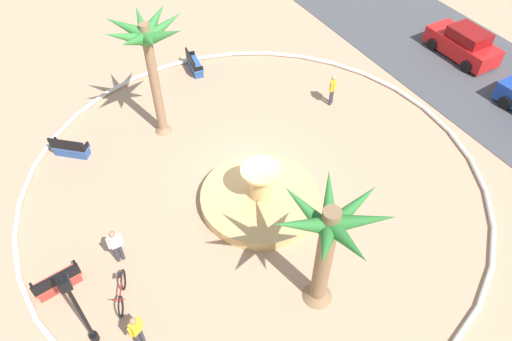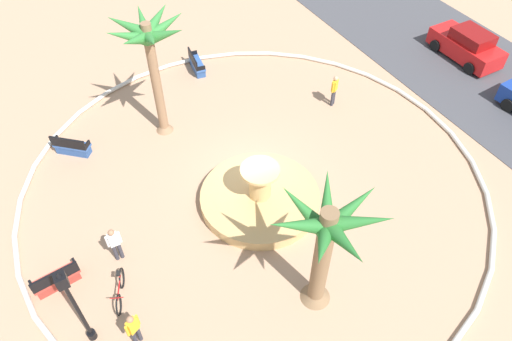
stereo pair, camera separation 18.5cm
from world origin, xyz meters
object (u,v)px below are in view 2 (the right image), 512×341
Objects in this scene: palm_tree_near_fountain at (149,46)px; bench_east at (57,280)px; person_pedestrian_stroll at (334,89)px; parked_car_leftmost at (467,45)px; person_cyclist_helmet at (115,243)px; bicycle_red_frame at (120,291)px; palm_tree_by_curb at (326,238)px; lamppost at (74,303)px; bench_west at (72,147)px; fountain at (260,197)px; person_cyclist_photo at (134,328)px; bench_north at (197,65)px.

bench_east is at bearing -46.86° from palm_tree_near_fountain.
parked_car_leftmost is (0.14, 8.57, -0.14)m from person_pedestrian_stroll.
person_pedestrian_stroll is (-3.52, 11.84, -0.00)m from person_cyclist_helmet.
person_pedestrian_stroll is at bearing -90.95° from parked_car_leftmost.
person_cyclist_helmet is at bearing 164.69° from bicycle_red_frame.
person_cyclist_helmet is at bearing 91.48° from bench_east.
palm_tree_by_curb reaches higher than lamppost.
palm_tree_near_fountain is at bearing 82.97° from bench_west.
fountain is at bearing 89.28° from bench_east.
palm_tree_by_curb is 2.95× the size of bench_east.
lamppost is at bearing -66.17° from person_pedestrian_stroll.
person_cyclist_helmet is at bearing -34.85° from palm_tree_near_fountain.
palm_tree_near_fountain reaches higher than lamppost.
parked_car_leftmost reaches higher than bicycle_red_frame.
person_cyclist_photo is at bearing -2.38° from bench_west.
bicycle_red_frame is at bearing 178.74° from person_cyclist_photo.
person_pedestrian_stroll is (-8.26, 6.52, -2.52)m from palm_tree_by_curb.
bench_north is 14.90m from lamppost.
person_cyclist_photo is (9.54, -0.40, 0.55)m from bench_west.
palm_tree_near_fountain reaches higher than bench_east.
bench_west is 0.96× the size of bicycle_red_frame.
bench_north is 0.43× the size of lamppost.
fountain reaches higher than parked_car_leftmost.
palm_tree_near_fountain is 1.17× the size of palm_tree_by_curb.
fountain is at bearing 107.27° from lamppost.
fountain is 2.86× the size of bench_north.
palm_tree_by_curb is at bearing -38.26° from person_pedestrian_stroll.
palm_tree_by_curb is 12.61m from bench_west.
palm_tree_near_fountain is (-5.89, -1.73, 4.15)m from fountain.
lamppost is 2.32× the size of person_pedestrian_stroll.
bench_east is 3.72m from person_cyclist_photo.
fountain is 9.59m from bench_north.
bicycle_red_frame is 1.68m from person_cyclist_helmet.
fountain is 15.11m from parked_car_leftmost.
palm_tree_near_fountain is 9.40m from bench_east.
person_pedestrian_stroll reaches higher than bench_west.
person_cyclist_helmet is (-1.53, 0.42, 0.54)m from bicycle_red_frame.
person_pedestrian_stroll is at bearing 104.29° from bench_east.
fountain is at bearing 117.02° from person_cyclist_photo.
bench_north is (-9.47, 1.52, 0.06)m from fountain.
fountain reaches higher than person_cyclist_photo.
palm_tree_by_curb is (4.59, -0.40, 3.15)m from fountain.
person_cyclist_photo is (3.15, -6.18, 0.61)m from fountain.
person_cyclist_photo is 14.06m from person_pedestrian_stroll.
bench_east and bench_west have the same top height.
parked_car_leftmost is at bearing 103.51° from fountain.
bench_east is (-4.69, -7.51, -3.09)m from palm_tree_by_curb.
person_pedestrian_stroll is at bearing 119.02° from person_cyclist_photo.
person_cyclist_helmet is at bearing -131.74° from palm_tree_by_curb.
person_cyclist_helmet is (-0.16, -5.72, 0.63)m from fountain.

